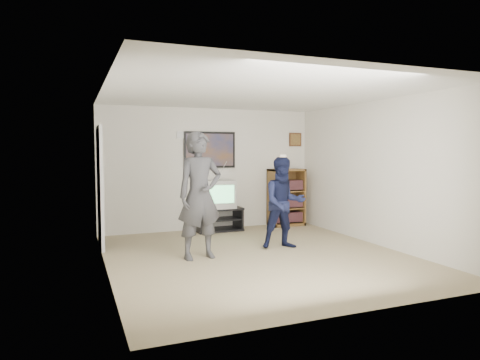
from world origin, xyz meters
TOP-DOWN VIEW (x-y plane):
  - room_shell at (0.00, 0.35)m, footprint 4.51×5.00m
  - media_stand at (0.10, 2.23)m, footprint 0.96×0.56m
  - crt_television at (0.07, 2.23)m, footprint 0.69×0.60m
  - bookshelf at (1.68, 2.28)m, footprint 0.75×0.43m
  - table_lamp at (1.58, 2.25)m, footprint 0.20×0.20m
  - person_tall at (-0.87, 0.21)m, footprint 0.76×0.55m
  - person_short at (0.62, 0.35)m, footprint 0.83×0.69m
  - controller_left at (-0.89, 0.39)m, footprint 0.07×0.12m
  - controller_right at (0.68, 0.58)m, footprint 0.05×0.12m
  - poster at (0.00, 2.48)m, footprint 1.10×0.03m
  - air_vent at (-0.55, 2.48)m, footprint 0.28×0.02m
  - small_picture at (2.00, 2.48)m, footprint 0.30×0.03m
  - doorway at (-2.23, 1.60)m, footprint 0.03×0.85m

SIDE VIEW (x-z plane):
  - media_stand at x=0.10m, z-range 0.00..0.47m
  - bookshelf at x=1.68m, z-range 0.00..1.23m
  - crt_television at x=0.07m, z-range 0.47..1.04m
  - person_short at x=0.62m, z-range 0.00..1.53m
  - person_tall at x=-0.87m, z-range 0.00..1.92m
  - doorway at x=-2.23m, z-range 0.00..2.00m
  - controller_right at x=0.68m, z-range 1.03..1.07m
  - controller_left at x=-0.89m, z-range 1.13..1.16m
  - room_shell at x=0.00m, z-range 0.00..2.50m
  - table_lamp at x=1.58m, z-range 1.23..1.55m
  - poster at x=0.00m, z-range 1.27..2.02m
  - small_picture at x=2.00m, z-range 1.73..2.03m
  - air_vent at x=-0.55m, z-range 1.88..2.02m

